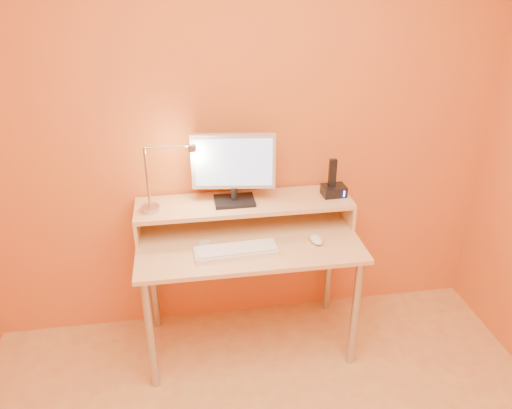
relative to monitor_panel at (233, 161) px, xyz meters
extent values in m
cube|color=orange|center=(0.06, 0.16, 0.13)|extent=(3.00, 0.04, 2.50)
cylinder|color=#AEAEB5|center=(-0.49, -0.41, -0.77)|extent=(0.04, 0.04, 0.69)
cylinder|color=#AEAEB5|center=(0.61, -0.41, -0.77)|extent=(0.04, 0.04, 0.69)
cylinder|color=#AEAEB5|center=(-0.49, 0.09, -0.77)|extent=(0.04, 0.04, 0.69)
cylinder|color=#AEAEB5|center=(0.61, 0.09, -0.77)|extent=(0.04, 0.04, 0.69)
cube|color=#DEAD7B|center=(0.06, -0.16, -0.41)|extent=(1.20, 0.60, 0.02)
cube|color=#DEAD7B|center=(-0.54, -0.01, -0.33)|extent=(0.02, 0.30, 0.14)
cube|color=#DEAD7B|center=(0.65, -0.01, -0.33)|extent=(0.02, 0.30, 0.14)
cube|color=#DEAD7B|center=(0.06, -0.01, -0.25)|extent=(1.20, 0.30, 0.02)
cube|color=black|center=(0.00, -0.01, -0.23)|extent=(0.22, 0.16, 0.02)
cylinder|color=black|center=(0.00, -0.01, -0.19)|extent=(0.04, 0.04, 0.07)
cube|color=silver|center=(0.00, 0.00, 0.00)|extent=(0.45, 0.10, 0.31)
cube|color=black|center=(0.00, 0.02, 0.00)|extent=(0.40, 0.07, 0.26)
cube|color=#92B5DC|center=(0.00, -0.02, 0.00)|extent=(0.41, 0.06, 0.27)
cylinder|color=#AEAEB5|center=(-0.45, -0.04, -0.23)|extent=(0.10, 0.10, 0.02)
cylinder|color=#AEAEB5|center=(-0.45, -0.04, -0.05)|extent=(0.01, 0.01, 0.33)
cylinder|color=#AEAEB5|center=(-0.33, -0.04, 0.12)|extent=(0.24, 0.01, 0.01)
cylinder|color=#AEAEB5|center=(-0.21, -0.04, 0.10)|extent=(0.04, 0.04, 0.03)
cylinder|color=#FFEAC6|center=(-0.21, -0.04, 0.09)|extent=(0.03, 0.03, 0.00)
cube|color=black|center=(0.57, -0.01, -0.21)|extent=(0.13, 0.11, 0.06)
cube|color=black|center=(0.55, -0.01, -0.10)|extent=(0.04, 0.03, 0.16)
cube|color=#265DFD|center=(0.61, -0.06, -0.21)|extent=(0.01, 0.00, 0.04)
cube|color=silver|center=(-0.03, -0.28, -0.39)|extent=(0.44, 0.16, 0.02)
ellipsoid|color=white|center=(0.41, -0.24, -0.38)|extent=(0.08, 0.12, 0.04)
cube|color=silver|center=(-0.19, -0.25, -0.39)|extent=(0.07, 0.20, 0.02)
camera|label=1|loc=(-0.27, -2.45, 0.99)|focal=34.86mm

